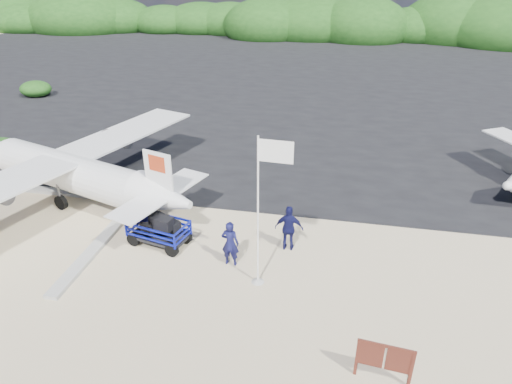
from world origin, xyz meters
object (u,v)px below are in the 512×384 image
(aircraft_large, at_px, (417,98))
(aircraft_small, at_px, (204,68))
(signboard, at_px, (381,380))
(crew_c, at_px, (289,228))
(crew_b, at_px, (146,222))
(baggage_cart, at_px, (160,244))
(flagpole, at_px, (258,282))
(crew_a, at_px, (230,243))

(aircraft_large, xyz_separation_m, aircraft_small, (-19.93, 7.40, 0.00))
(signboard, xyz_separation_m, aircraft_small, (-15.90, 35.93, 0.00))
(aircraft_large, relative_size, aircraft_small, 1.90)
(crew_c, bearing_deg, crew_b, 5.52)
(baggage_cart, relative_size, flagpole, 0.46)
(flagpole, xyz_separation_m, aircraft_small, (-11.85, 32.50, 0.00))
(baggage_cart, xyz_separation_m, flagpole, (4.25, -1.57, 0.00))
(signboard, relative_size, crew_a, 0.88)
(crew_a, height_order, aircraft_large, aircraft_large)
(aircraft_large, height_order, aircraft_small, aircraft_large)
(aircraft_small, bearing_deg, aircraft_large, 130.46)
(baggage_cart, relative_size, crew_b, 1.42)
(baggage_cart, distance_m, signboard, 9.69)
(crew_b, distance_m, aircraft_large, 26.75)
(signboard, bearing_deg, crew_b, 156.42)
(aircraft_large, bearing_deg, baggage_cart, 80.31)
(flagpole, xyz_separation_m, aircraft_large, (8.08, 25.10, 0.00))
(flagpole, distance_m, crew_c, 2.54)
(flagpole, xyz_separation_m, crew_b, (-4.80, 1.67, 0.87))
(crew_a, bearing_deg, crew_b, -9.99)
(signboard, distance_m, aircraft_large, 28.82)
(aircraft_small, bearing_deg, signboard, 84.70)
(signboard, xyz_separation_m, crew_b, (-8.86, 5.11, 0.87))
(baggage_cart, distance_m, crew_c, 5.15)
(aircraft_large, bearing_deg, crew_a, 87.05)
(crew_a, xyz_separation_m, crew_c, (1.97, 1.38, 0.04))
(flagpole, relative_size, crew_c, 2.91)
(crew_a, bearing_deg, crew_c, -141.99)
(baggage_cart, bearing_deg, signboard, -18.05)
(baggage_cart, height_order, crew_a, crew_a)
(aircraft_small, bearing_deg, crew_b, 73.70)
(crew_b, bearing_deg, crew_a, 152.75)
(baggage_cart, bearing_deg, aircraft_large, 75.36)
(crew_c, height_order, aircraft_small, crew_c)
(flagpole, relative_size, crew_a, 3.02)
(flagpole, relative_size, crew_b, 3.12)
(signboard, distance_m, crew_a, 6.82)
(crew_b, bearing_deg, signboard, 135.68)
(signboard, bearing_deg, aircraft_small, 120.25)
(baggage_cart, relative_size, aircraft_large, 0.17)
(flagpole, height_order, crew_b, flagpole)
(signboard, distance_m, crew_b, 10.26)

